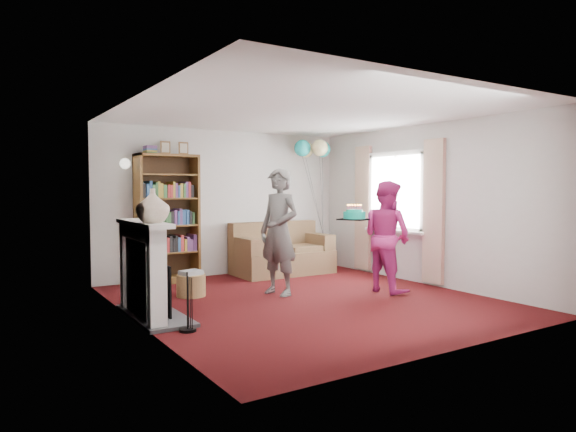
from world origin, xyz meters
TOP-DOWN VIEW (x-y plane):
  - ground at (0.00, 0.00)m, footprint 5.00×5.00m
  - wall_back at (0.00, 2.51)m, footprint 4.50×0.02m
  - wall_left at (-2.26, 0.00)m, footprint 0.02×5.00m
  - wall_right at (2.26, 0.00)m, footprint 0.02×5.00m
  - ceiling at (0.00, 0.00)m, footprint 4.50×5.00m
  - fireplace at (-2.09, 0.19)m, footprint 0.55×1.80m
  - window_bay at (2.21, 0.60)m, footprint 0.14×2.02m
  - wall_sconce at (-1.75, 2.36)m, footprint 0.16×0.23m
  - bookcase at (-1.13, 2.30)m, footprint 0.97×0.42m
  - sofa at (0.86, 2.07)m, footprint 1.70×0.90m
  - wicker_basket at (-1.21, 1.07)m, footprint 0.40×0.40m
  - person_striped at (-0.11, 0.52)m, footprint 0.59×0.74m
  - person_magenta at (1.32, -0.13)m, footprint 0.67×0.83m
  - birthday_cake at (0.88, 0.08)m, footprint 0.38×0.38m
  - balloons at (1.52, 2.04)m, footprint 0.74×0.74m
  - mantel_vase at (-2.12, -0.15)m, footprint 0.42×0.42m

SIDE VIEW (x-z plane):
  - ground at x=0.00m, z-range 0.00..0.00m
  - wicker_basket at x=-1.21m, z-range -0.02..0.34m
  - sofa at x=0.86m, z-range -0.11..0.79m
  - fireplace at x=-2.09m, z-range -0.05..1.07m
  - person_magenta at x=1.32m, z-range 0.00..1.61m
  - person_striped at x=-0.11m, z-range 0.00..1.78m
  - bookcase at x=-1.13m, z-range -0.13..2.12m
  - birthday_cake at x=0.88m, z-range 1.00..1.23m
  - window_bay at x=2.21m, z-range 0.10..2.30m
  - wall_back at x=0.00m, z-range 0.00..2.50m
  - wall_left at x=-2.26m, z-range 0.00..2.50m
  - wall_right at x=2.26m, z-range 0.00..2.50m
  - mantel_vase at x=-2.12m, z-range 1.12..1.50m
  - wall_sconce at x=-1.75m, z-range 1.80..1.96m
  - balloons at x=1.52m, z-range 1.37..3.07m
  - ceiling at x=0.00m, z-range 2.50..2.51m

